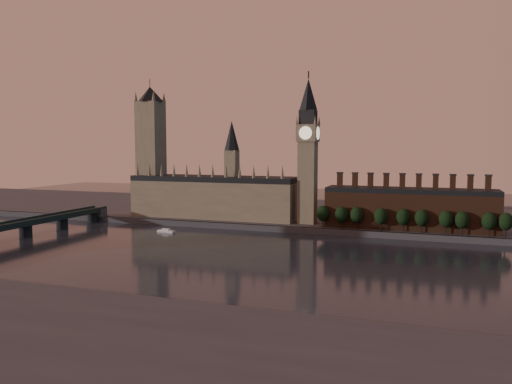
{
  "coord_description": "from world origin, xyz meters",
  "views": [
    {
      "loc": [
        92.98,
        -235.21,
        58.44
      ],
      "look_at": [
        -9.43,
        55.0,
        30.51
      ],
      "focal_mm": 35.0,
      "sensor_mm": 36.0,
      "label": 1
    }
  ],
  "objects_px": {
    "victoria_tower": "(151,146)",
    "big_ben": "(308,149)",
    "westminster_bridge": "(1,230)",
    "river_boat": "(166,231)"
  },
  "relations": [
    {
      "from": "victoria_tower",
      "to": "big_ben",
      "type": "distance_m",
      "value": 130.12
    },
    {
      "from": "westminster_bridge",
      "to": "river_boat",
      "type": "bearing_deg",
      "value": 40.24
    },
    {
      "from": "victoria_tower",
      "to": "big_ben",
      "type": "xyz_separation_m",
      "value": [
        130.0,
        -5.0,
        -2.26
      ]
    },
    {
      "from": "victoria_tower",
      "to": "river_boat",
      "type": "height_order",
      "value": "victoria_tower"
    },
    {
      "from": "victoria_tower",
      "to": "westminster_bridge",
      "type": "xyz_separation_m",
      "value": [
        -35.0,
        -117.7,
        -51.65
      ]
    },
    {
      "from": "big_ben",
      "to": "river_boat",
      "type": "height_order",
      "value": "big_ben"
    },
    {
      "from": "westminster_bridge",
      "to": "big_ben",
      "type": "bearing_deg",
      "value": 34.33
    },
    {
      "from": "victoria_tower",
      "to": "westminster_bridge",
      "type": "bearing_deg",
      "value": -106.56
    },
    {
      "from": "big_ben",
      "to": "victoria_tower",
      "type": "bearing_deg",
      "value": 177.8
    },
    {
      "from": "victoria_tower",
      "to": "river_boat",
      "type": "relative_size",
      "value": 8.28
    }
  ]
}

